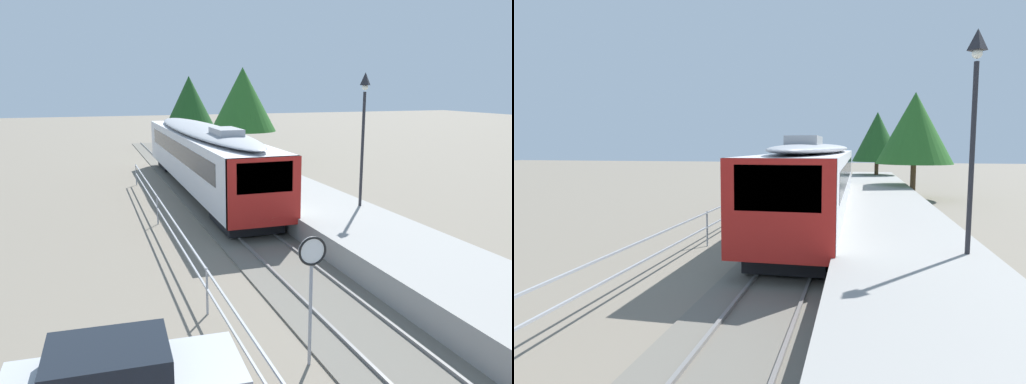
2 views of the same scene
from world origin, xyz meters
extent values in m
plane|color=slate|center=(-3.00, 22.00, 0.00)|extent=(160.00, 160.00, 0.00)
cube|color=#6B665B|center=(0.00, 22.00, 0.03)|extent=(3.20, 60.00, 0.06)
cube|color=slate|center=(-0.72, 22.00, 0.10)|extent=(0.08, 60.00, 0.08)
cube|color=slate|center=(0.72, 22.00, 0.10)|extent=(0.08, 60.00, 0.08)
cube|color=silver|center=(0.00, 27.09, 1.96)|extent=(2.80, 20.49, 2.55)
cube|color=red|center=(0.00, 16.94, 1.96)|extent=(2.80, 0.24, 2.55)
cube|color=black|center=(0.00, 16.86, 2.53)|extent=(2.13, 0.08, 1.12)
cube|color=black|center=(0.00, 27.09, 2.37)|extent=(2.82, 17.21, 0.92)
ellipsoid|color=#9EA0A5|center=(0.00, 27.09, 3.42)|extent=(2.69, 19.67, 0.44)
cube|color=#9EA0A5|center=(0.00, 21.96, 3.70)|extent=(1.10, 2.20, 0.36)
cube|color=#EAE5C6|center=(0.00, 16.87, 0.97)|extent=(1.00, 0.10, 0.20)
cube|color=black|center=(0.00, 19.24, 0.42)|extent=(2.24, 3.20, 0.55)
cube|color=black|center=(0.00, 34.93, 0.42)|extent=(2.24, 3.20, 0.55)
cube|color=#999691|center=(3.25, 22.00, 0.45)|extent=(3.90, 60.00, 0.90)
cylinder|color=#232328|center=(4.55, 17.92, 3.20)|extent=(0.12, 0.12, 4.60)
pyramid|color=#232328|center=(4.55, 17.92, 6.00)|extent=(0.34, 0.34, 0.50)
sphere|color=silver|center=(4.55, 17.92, 5.68)|extent=(0.24, 0.24, 0.24)
cylinder|color=#9EA0A5|center=(-3.30, 21.00, 0.62)|extent=(0.06, 0.06, 1.25)
cylinder|color=#9EA0A5|center=(-3.30, 30.00, 0.62)|extent=(0.06, 0.06, 1.25)
cylinder|color=brown|center=(5.52, 37.13, 1.17)|extent=(0.36, 0.36, 2.35)
cone|color=#286023|center=(5.52, 37.13, 4.73)|extent=(5.06, 5.06, 4.77)
cylinder|color=brown|center=(3.52, 47.70, 1.07)|extent=(0.36, 0.36, 2.14)
cone|color=#1E4C1E|center=(3.52, 47.70, 4.40)|extent=(4.49, 4.49, 4.53)
camera|label=1|loc=(-5.94, 0.40, 5.71)|focal=35.03mm
camera|label=2|loc=(1.89, 6.89, 3.52)|focal=30.04mm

